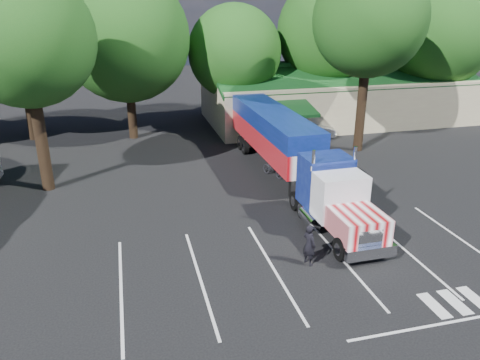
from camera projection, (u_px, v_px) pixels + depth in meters
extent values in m
plane|color=black|center=(239.00, 211.00, 25.57)|extent=(120.00, 120.00, 0.00)
cube|color=#BEB58D|center=(336.00, 98.00, 44.31)|extent=(24.00, 11.00, 4.00)
cube|color=#13421A|center=(350.00, 76.00, 41.24)|extent=(24.20, 6.25, 2.10)
cube|color=#13421A|center=(327.00, 68.00, 45.57)|extent=(24.20, 6.25, 2.10)
cube|color=#BEB58D|center=(274.00, 125.00, 37.55)|extent=(5.00, 2.50, 2.80)
cube|color=#13421A|center=(280.00, 110.00, 35.83)|extent=(5.40, 3.19, 0.80)
cylinder|color=black|center=(31.00, 115.00, 37.94)|extent=(0.70, 0.70, 4.00)
sphere|color=#184F16|center=(20.00, 50.00, 36.07)|extent=(8.40, 8.40, 8.40)
cylinder|color=black|center=(132.00, 112.00, 38.27)|extent=(0.70, 0.70, 4.30)
sphere|color=#184F16|center=(125.00, 37.00, 36.13)|extent=(10.00, 10.00, 10.00)
cylinder|color=black|center=(235.00, 107.00, 41.64)|extent=(0.70, 0.70, 3.60)
sphere|color=#184F16|center=(234.00, 52.00, 39.90)|extent=(8.00, 8.00, 8.00)
cylinder|color=black|center=(326.00, 96.00, 43.99)|extent=(0.70, 0.70, 4.50)
sphere|color=#184F16|center=(331.00, 31.00, 41.87)|extent=(9.60, 9.60, 9.60)
cylinder|color=black|center=(427.00, 97.00, 45.31)|extent=(0.70, 0.70, 3.90)
sphere|color=#184F16|center=(436.00, 34.00, 43.19)|extent=(10.40, 10.40, 10.40)
cylinder|color=black|center=(42.00, 142.00, 27.49)|extent=(0.70, 0.70, 6.00)
sphere|color=#184F16|center=(25.00, 38.00, 25.37)|extent=(7.60, 7.60, 7.60)
cylinder|color=black|center=(361.00, 108.00, 34.71)|extent=(0.70, 0.70, 6.50)
sphere|color=#184F16|center=(370.00, 19.00, 32.44)|extent=(8.00, 8.00, 8.00)
cube|color=black|center=(334.00, 216.00, 23.33)|extent=(1.05, 6.72, 0.24)
cube|color=white|center=(371.00, 253.00, 20.13)|extent=(2.40, 0.27, 0.53)
cube|color=white|center=(370.00, 239.00, 20.09)|extent=(1.15, 0.13, 0.86)
cube|color=white|center=(358.00, 224.00, 21.02)|extent=(2.24, 2.33, 1.10)
cube|color=silver|center=(340.00, 196.00, 22.53)|extent=(2.42, 1.57, 2.20)
cube|color=black|center=(347.00, 192.00, 21.80)|extent=(2.21, 0.11, 0.96)
cube|color=white|center=(334.00, 166.00, 22.81)|extent=(2.49, 0.13, 0.24)
cube|color=navy|center=(325.00, 180.00, 24.02)|extent=(2.42, 1.95, 2.59)
cylinder|color=white|center=(312.00, 182.00, 22.85)|extent=(0.17, 0.17, 3.26)
cylinder|color=white|center=(353.00, 178.00, 23.38)|extent=(0.17, 0.17, 3.26)
cylinder|color=white|center=(310.00, 218.00, 23.10)|extent=(0.65, 1.54, 0.63)
cylinder|color=white|center=(357.00, 212.00, 23.73)|extent=(0.65, 1.54, 0.63)
cube|color=white|center=(273.00, 138.00, 31.56)|extent=(2.66, 12.30, 1.44)
cube|color=navy|center=(273.00, 119.00, 31.09)|extent=(2.66, 12.30, 1.15)
cube|color=black|center=(255.00, 140.00, 35.63)|extent=(1.20, 3.37, 0.34)
cube|color=black|center=(290.00, 186.00, 27.24)|extent=(0.12, 0.12, 1.34)
cube|color=black|center=(311.00, 184.00, 27.56)|extent=(0.12, 0.12, 1.34)
cube|color=white|center=(247.00, 137.00, 37.75)|extent=(2.30, 0.15, 0.12)
cylinder|color=black|center=(341.00, 249.00, 20.65)|extent=(0.35, 1.06, 1.05)
cylinder|color=black|center=(382.00, 243.00, 21.14)|extent=(0.35, 1.06, 1.05)
cylinder|color=black|center=(303.00, 209.00, 24.62)|extent=(0.35, 1.06, 1.05)
cylinder|color=black|center=(338.00, 205.00, 25.11)|extent=(0.35, 1.06, 1.05)
cylinder|color=black|center=(296.00, 201.00, 25.57)|extent=(0.35, 1.06, 1.05)
cylinder|color=black|center=(329.00, 197.00, 26.06)|extent=(0.35, 1.06, 1.05)
cylinder|color=black|center=(245.00, 147.00, 34.80)|extent=(0.35, 1.06, 1.05)
cylinder|color=black|center=(271.00, 145.00, 35.29)|extent=(0.35, 1.06, 1.05)
cylinder|color=black|center=(241.00, 143.00, 35.84)|extent=(0.35, 1.06, 1.05)
cylinder|color=black|center=(266.00, 141.00, 36.32)|extent=(0.35, 1.06, 1.05)
imported|color=black|center=(309.00, 245.00, 20.18)|extent=(0.68, 0.81, 1.88)
imported|color=black|center=(273.00, 169.00, 30.44)|extent=(1.37, 2.03, 1.01)
imported|color=#B6B9BF|center=(309.00, 129.00, 38.85)|extent=(4.60, 2.60, 1.43)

